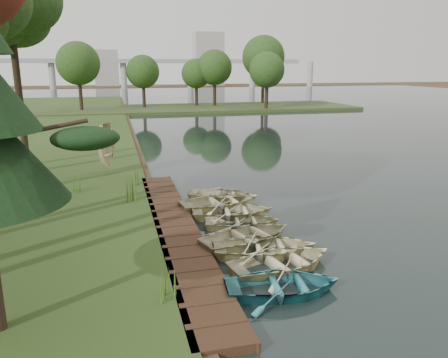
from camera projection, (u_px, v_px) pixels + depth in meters
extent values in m
plane|color=#3D2F1D|center=(215.00, 229.00, 17.70)|extent=(300.00, 300.00, 0.00)
cube|color=#362215|center=(176.00, 229.00, 17.28)|extent=(1.60, 16.00, 0.30)
cube|color=#34441E|center=(192.00, 108.00, 66.48)|extent=(50.00, 14.00, 0.45)
cylinder|color=black|center=(25.00, 93.00, 60.28)|extent=(0.50, 0.50, 4.80)
sphere|color=#294918|center=(22.00, 66.00, 59.38)|extent=(5.60, 5.60, 5.60)
cylinder|color=black|center=(76.00, 92.00, 61.86)|extent=(0.50, 0.50, 4.80)
sphere|color=#294918|center=(74.00, 66.00, 60.97)|extent=(5.60, 5.60, 5.60)
cylinder|color=black|center=(124.00, 92.00, 63.45)|extent=(0.50, 0.50, 4.80)
sphere|color=#294918|center=(123.00, 66.00, 62.55)|extent=(5.60, 5.60, 5.60)
cylinder|color=black|center=(170.00, 91.00, 65.03)|extent=(0.50, 0.50, 4.80)
sphere|color=#294918|center=(169.00, 66.00, 64.13)|extent=(5.60, 5.60, 5.60)
cylinder|color=black|center=(213.00, 91.00, 66.61)|extent=(0.50, 0.50, 4.80)
sphere|color=#294918|center=(213.00, 66.00, 65.72)|extent=(5.60, 5.60, 5.60)
cylinder|color=black|center=(255.00, 90.00, 68.20)|extent=(0.50, 0.50, 4.80)
sphere|color=#294918|center=(255.00, 66.00, 67.30)|extent=(5.60, 5.60, 5.60)
cylinder|color=black|center=(295.00, 89.00, 69.78)|extent=(0.50, 0.50, 4.80)
sphere|color=#294918|center=(295.00, 66.00, 68.88)|extent=(5.60, 5.60, 5.60)
cube|color=#A5A5A0|center=(157.00, 61.00, 130.72)|extent=(90.00, 4.00, 1.20)
cylinder|color=#A5A5A0|center=(52.00, 75.00, 124.60)|extent=(1.80, 1.80, 8.00)
cylinder|color=#A5A5A0|center=(124.00, 75.00, 129.35)|extent=(1.80, 1.80, 8.00)
cylinder|color=#A5A5A0|center=(190.00, 75.00, 134.10)|extent=(1.80, 1.80, 8.00)
cylinder|color=#A5A5A0|center=(252.00, 74.00, 138.85)|extent=(1.80, 1.80, 8.00)
cylinder|color=#A5A5A0|center=(310.00, 74.00, 143.60)|extent=(1.80, 1.80, 8.00)
cube|color=#A5A5A0|center=(208.00, 59.00, 154.00)|extent=(10.00, 8.00, 18.00)
cube|color=#A5A5A0|center=(107.00, 68.00, 151.13)|extent=(8.00, 8.00, 12.00)
imported|color=teal|center=(284.00, 283.00, 12.49)|extent=(3.61, 2.76, 0.70)
imported|color=beige|center=(283.00, 259.00, 13.96)|extent=(4.08, 3.28, 0.75)
imported|color=beige|center=(265.00, 245.00, 15.03)|extent=(3.98, 3.13, 0.75)
imported|color=beige|center=(248.00, 234.00, 16.01)|extent=(4.35, 3.65, 0.77)
imported|color=beige|center=(242.00, 220.00, 17.68)|extent=(3.39, 2.68, 0.63)
imported|color=beige|center=(233.00, 209.00, 18.84)|extent=(3.77, 2.90, 0.72)
imported|color=beige|center=(221.00, 200.00, 20.06)|extent=(4.22, 3.31, 0.79)
imported|color=beige|center=(221.00, 193.00, 21.34)|extent=(3.94, 3.47, 0.68)
imported|color=beige|center=(108.00, 167.00, 26.02)|extent=(3.54, 3.19, 0.60)
cylinder|color=black|center=(19.00, 90.00, 26.77)|extent=(0.43, 0.43, 9.36)
ellipsoid|color=#294918|center=(9.00, 9.00, 25.60)|extent=(5.02, 5.02, 4.26)
cone|color=#3F661E|center=(168.00, 283.00, 11.71)|extent=(0.60, 0.60, 0.90)
cone|color=#3F661E|center=(130.00, 189.00, 20.26)|extent=(0.60, 0.60, 1.15)
cone|color=#3F661E|center=(75.00, 183.00, 21.83)|extent=(0.60, 0.60, 0.85)
cone|color=#3F661E|center=(139.00, 175.00, 23.11)|extent=(0.60, 0.60, 1.01)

